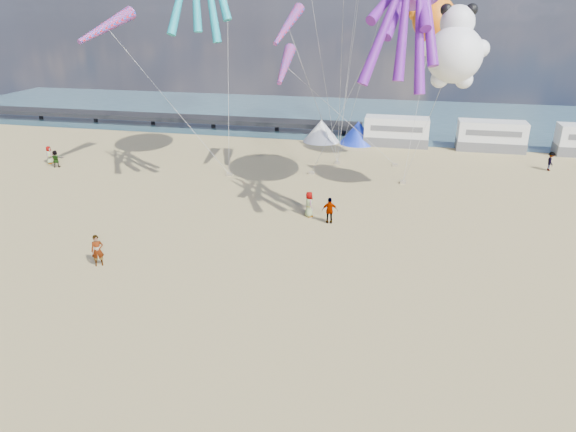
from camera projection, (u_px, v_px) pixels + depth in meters
The scene contains 23 objects.
ground at pixel (207, 386), 19.75m from camera, with size 120.00×120.00×0.00m, color tan.
water at pixel (353, 116), 69.51m from camera, with size 120.00×120.00×0.00m, color #335461.
pier at pixel (123, 115), 64.85m from camera, with size 60.00×3.00×0.50m, color black.
motorhome_0 at pixel (396, 131), 54.17m from camera, with size 6.60×2.50×3.00m, color silver.
motorhome_1 at pixel (491, 136), 52.25m from camera, with size 6.60×2.50×3.00m, color silver.
tent_white at pixel (321, 131), 55.90m from camera, with size 4.00×4.00×2.40m, color white.
tent_blue at pixel (358, 132), 55.09m from camera, with size 4.00×4.00×2.40m, color #1933CC.
standing_person at pixel (97, 250), 28.75m from camera, with size 0.67×0.44×1.84m, color tan.
beachgoer_0 at pixel (309, 204), 35.63m from camera, with size 0.66×0.43×1.81m, color #7F6659.
beachgoer_2 at pixel (551, 161), 45.81m from camera, with size 0.84×0.65×1.72m, color #7F6659.
beachgoer_3 at pixel (330, 211), 34.48m from camera, with size 1.18×0.68×1.82m, color #7F6659.
beachgoer_4 at pixel (56, 159), 46.85m from camera, with size 0.93×0.39×1.59m, color #7F6659.
beachgoer_6 at pixel (49, 155), 47.99m from camera, with size 0.60×0.39×1.65m, color #7F6659.
sandbag_a at pixel (229, 174), 44.70m from camera, with size 0.50×0.35×0.22m, color gray.
sandbag_b at pixel (312, 173), 45.11m from camera, with size 0.50×0.35×0.22m, color gray.
sandbag_c at pixel (403, 182), 42.72m from camera, with size 0.50×0.35×0.22m, color gray.
sandbag_d at pixel (395, 165), 47.37m from camera, with size 0.50×0.35×0.22m, color gray.
sandbag_e at pixel (337, 163), 48.09m from camera, with size 0.50×0.35×0.22m, color gray.
kite_panda at pixel (454, 55), 34.48m from camera, with size 4.56×4.29×6.43m, color white, non-canonical shape.
kite_teddy_orange at pixel (434, 19), 41.18m from camera, with size 4.21×3.96×5.94m, color orange, non-canonical shape.
windsock_left at pixel (106, 27), 40.84m from camera, with size 1.10×5.97×5.97m, color red, non-canonical shape.
windsock_mid at pixel (285, 65), 41.47m from camera, with size 1.00×5.26×5.26m, color red, non-canonical shape.
windsock_right at pixel (288, 25), 38.71m from camera, with size 0.90×5.12×5.12m, color red, non-canonical shape.
Camera 1 is at (6.50, -14.79, 13.49)m, focal length 32.00 mm.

